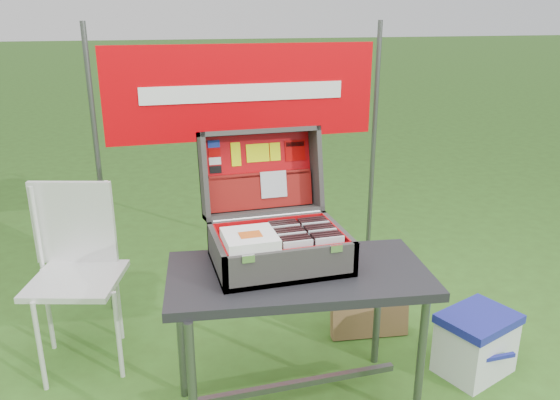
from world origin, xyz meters
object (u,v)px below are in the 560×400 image
object	(u,v)px
chair	(77,282)
table	(298,341)
cooler	(476,343)
suitcase	(276,203)
cardboard_box	(370,297)

from	to	relation	value
chair	table	bearing A→B (deg)	-16.86
cooler	suitcase	bearing A→B (deg)	152.53
cooler	cardboard_box	xyz separation A→B (m)	(-0.37, 0.46, 0.07)
chair	suitcase	bearing A→B (deg)	-12.02
table	cardboard_box	world-z (taller)	table
table	chair	distance (m)	1.15
suitcase	cardboard_box	size ratio (longest dim) A/B	1.23
table	suitcase	distance (m)	0.63
table	cooler	size ratio (longest dim) A/B	3.02
table	cardboard_box	distance (m)	0.75
suitcase	cardboard_box	xyz separation A→B (m)	(0.63, 0.33, -0.73)
suitcase	cooler	size ratio (longest dim) A/B	1.54
cooler	cardboard_box	world-z (taller)	cardboard_box
chair	cardboard_box	bearing A→B (deg)	10.50
suitcase	chair	size ratio (longest dim) A/B	0.61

